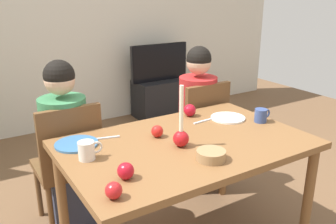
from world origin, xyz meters
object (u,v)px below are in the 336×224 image
at_px(tv, 159,62).
at_px(mug_right, 261,115).
at_px(person_left_child, 67,150).
at_px(chair_right, 199,128).
at_px(bowl_walnuts, 211,155).
at_px(person_right_child, 197,121).
at_px(apple_by_left_plate, 114,190).
at_px(candle_centerpiece, 181,134).
at_px(apple_near_candle, 126,171).
at_px(tv_stand, 160,98).
at_px(plate_left, 76,144).
at_px(apple_by_right_mug, 190,110).
at_px(dining_table, 186,154).
at_px(chair_left, 69,160).
at_px(mug_left, 87,150).
at_px(plate_right, 228,118).
at_px(apple_far_edge, 157,131).

relative_size(tv, mug_right, 6.41).
bearing_deg(person_left_child, chair_right, -1.73).
bearing_deg(bowl_walnuts, person_right_child, 57.14).
height_order(person_right_child, apple_by_left_plate, person_right_child).
xyz_separation_m(tv, apple_by_left_plate, (-1.78, -2.63, 0.08)).
height_order(candle_centerpiece, apple_near_candle, candle_centerpiece).
height_order(person_left_child, bowl_walnuts, person_left_child).
bearing_deg(chair_right, tv_stand, 69.64).
distance_m(person_right_child, plate_left, 1.18).
bearing_deg(candle_centerpiece, tv_stand, 61.96).
xyz_separation_m(candle_centerpiece, plate_left, (-0.49, 0.32, -0.06)).
bearing_deg(apple_by_right_mug, dining_table, -127.61).
relative_size(chair_left, person_right_child, 0.77).
bearing_deg(tv_stand, person_right_child, -110.73).
bearing_deg(plate_left, person_left_child, 84.45).
xyz_separation_m(chair_left, mug_right, (1.12, -0.60, 0.28)).
height_order(mug_left, apple_by_left_plate, mug_left).
xyz_separation_m(person_left_child, person_right_child, (1.07, 0.00, 0.00)).
height_order(tv, bowl_walnuts, tv).
xyz_separation_m(person_right_child, mug_right, (0.05, -0.63, 0.23)).
relative_size(plate_left, mug_left, 1.86).
xyz_separation_m(chair_right, mug_left, (-1.11, -0.53, 0.29)).
bearing_deg(apple_near_candle, chair_right, 38.19).
relative_size(person_right_child, apple_by_right_mug, 13.85).
relative_size(chair_left, apple_near_candle, 11.30).
relative_size(person_right_child, apple_by_left_plate, 15.89).
distance_m(tv, apple_by_right_mug, 2.16).
bearing_deg(chair_left, apple_by_left_plate, -94.74).
distance_m(tv_stand, mug_right, 2.43).
bearing_deg(candle_centerpiece, chair_right, 46.30).
xyz_separation_m(person_left_child, tv_stand, (1.70, 1.66, -0.33)).
distance_m(dining_table, person_right_child, 0.85).
height_order(tv, plate_right, tv).
height_order(chair_left, chair_right, same).
distance_m(tv_stand, plate_right, 2.31).
bearing_deg(plate_right, apple_by_right_mug, 136.25).
height_order(person_left_child, tv, person_left_child).
bearing_deg(chair_right, plate_left, -163.75).
xyz_separation_m(plate_left, bowl_walnuts, (0.52, -0.54, 0.02)).
bearing_deg(chair_left, mug_right, -28.28).
xyz_separation_m(person_left_child, candle_centerpiece, (0.45, -0.68, 0.25)).
height_order(tv, mug_left, tv).
bearing_deg(plate_left, bowl_walnuts, -46.11).
distance_m(tv, mug_left, 2.82).
relative_size(plate_right, mug_left, 1.77).
relative_size(mug_left, bowl_walnuts, 0.86).
height_order(person_right_child, apple_near_candle, person_right_child).
xyz_separation_m(mug_left, apple_by_left_plate, (-0.03, -0.41, -0.01)).
bearing_deg(apple_far_edge, person_left_child, 129.56).
distance_m(person_left_child, mug_left, 0.61).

